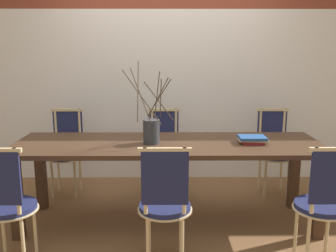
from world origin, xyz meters
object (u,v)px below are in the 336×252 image
object	(u,v)px
vase_centerpiece	(151,130)
chair_far_center	(274,148)
dining_table	(168,153)
book_stack	(252,139)
chair_near_center	(324,201)

from	to	relation	value
vase_centerpiece	chair_far_center	bearing A→B (deg)	29.64
vase_centerpiece	dining_table	bearing A→B (deg)	9.54
book_stack	chair_far_center	bearing A→B (deg)	60.62
dining_table	vase_centerpiece	world-z (taller)	vase_centerpiece
chair_near_center	book_stack	distance (m)	0.84
book_stack	dining_table	bearing A→B (deg)	178.48
dining_table	chair_far_center	xyz separation A→B (m)	(1.16, 0.72, -0.15)
chair_near_center	chair_far_center	xyz separation A→B (m)	(0.05, 1.44, 0.00)
chair_far_center	vase_centerpiece	size ratio (longest dim) A/B	1.30
chair_far_center	vase_centerpiece	bearing A→B (deg)	29.64
dining_table	vase_centerpiece	distance (m)	0.26
dining_table	chair_far_center	world-z (taller)	chair_far_center
dining_table	book_stack	world-z (taller)	book_stack
dining_table	chair_far_center	size ratio (longest dim) A/B	2.93
chair_far_center	book_stack	xyz separation A→B (m)	(-0.42, -0.74, 0.28)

